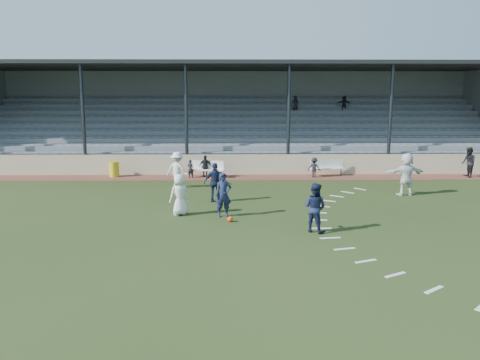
# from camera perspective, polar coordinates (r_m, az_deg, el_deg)

# --- Properties ---
(ground) EXTENTS (90.00, 90.00, 0.00)m
(ground) POSITION_cam_1_polar(r_m,az_deg,el_deg) (16.56, 0.14, -5.97)
(ground) COLOR #253415
(ground) RESTS_ON ground
(cinder_track) EXTENTS (34.00, 2.00, 0.02)m
(cinder_track) POSITION_cam_1_polar(r_m,az_deg,el_deg) (26.81, -0.27, 0.32)
(cinder_track) COLOR brown
(cinder_track) RESTS_ON ground
(retaining_wall) EXTENTS (34.00, 0.18, 1.20)m
(retaining_wall) POSITION_cam_1_polar(r_m,az_deg,el_deg) (27.75, -0.30, 1.90)
(retaining_wall) COLOR #C0B494
(retaining_wall) RESTS_ON ground
(bench_left) EXTENTS (2.04, 0.88, 0.95)m
(bench_left) POSITION_cam_1_polar(r_m,az_deg,el_deg) (26.83, -4.07, 1.55)
(bench_left) COLOR silver
(bench_left) RESTS_ON cinder_track
(bench_right) EXTENTS (2.04, 0.78, 0.95)m
(bench_right) POSITION_cam_1_polar(r_m,az_deg,el_deg) (27.69, 10.55, 1.67)
(bench_right) COLOR silver
(bench_right) RESTS_ON cinder_track
(trash_bin) EXTENTS (0.54, 0.54, 0.87)m
(trash_bin) POSITION_cam_1_polar(r_m,az_deg,el_deg) (27.90, -15.09, 1.29)
(trash_bin) COLOR gold
(trash_bin) RESTS_ON cinder_track
(football) EXTENTS (0.21, 0.21, 0.21)m
(football) POSITION_cam_1_polar(r_m,az_deg,el_deg) (17.43, -1.22, -4.80)
(football) COLOR #F2480E
(football) RESTS_ON ground
(player_white_lead) EXTENTS (0.95, 0.84, 1.63)m
(player_white_lead) POSITION_cam_1_polar(r_m,az_deg,el_deg) (18.41, -7.38, -1.79)
(player_white_lead) COLOR white
(player_white_lead) RESTS_ON ground
(player_navy_lead) EXTENTS (0.69, 0.52, 1.72)m
(player_navy_lead) POSITION_cam_1_polar(r_m,az_deg,el_deg) (18.00, -2.04, -1.84)
(player_navy_lead) COLOR #161E3E
(player_navy_lead) RESTS_ON ground
(player_navy_mid) EXTENTS (1.05, 1.01, 1.71)m
(player_navy_mid) POSITION_cam_1_polar(r_m,az_deg,el_deg) (16.22, 9.10, -3.33)
(player_navy_mid) COLOR #161E3E
(player_navy_mid) RESTS_ON ground
(player_white_wing) EXTENTS (1.33, 1.01, 1.82)m
(player_white_wing) POSITION_cam_1_polar(r_m,az_deg,el_deg) (23.95, -7.65, 1.23)
(player_white_wing) COLOR white
(player_white_wing) RESTS_ON ground
(player_navy_wing) EXTENTS (1.04, 0.48, 1.74)m
(player_navy_wing) POSITION_cam_1_polar(r_m,az_deg,el_deg) (20.55, -3.01, -0.31)
(player_navy_wing) COLOR #161E3E
(player_navy_wing) RESTS_ON ground
(player_white_back) EXTENTS (1.91, 0.80, 2.01)m
(player_white_back) POSITION_cam_1_polar(r_m,az_deg,el_deg) (23.28, 19.60, 0.69)
(player_white_back) COLOR white
(player_white_back) RESTS_ON ground
(official) EXTENTS (0.70, 0.88, 1.72)m
(official) POSITION_cam_1_polar(r_m,az_deg,el_deg) (29.70, 26.10, 1.95)
(official) COLOR black
(official) RESTS_ON cinder_track
(sub_left_near) EXTENTS (0.44, 0.36, 1.04)m
(sub_left_near) POSITION_cam_1_polar(r_m,az_deg,el_deg) (26.70, -6.05, 1.38)
(sub_left_near) COLOR black
(sub_left_near) RESTS_ON cinder_track
(sub_left_far) EXTENTS (0.79, 0.47, 1.26)m
(sub_left_far) POSITION_cam_1_polar(r_m,az_deg,el_deg) (26.82, -4.23, 1.69)
(sub_left_far) COLOR black
(sub_left_far) RESTS_ON cinder_track
(sub_right) EXTENTS (0.82, 0.60, 1.13)m
(sub_right) POSITION_cam_1_polar(r_m,az_deg,el_deg) (27.02, 9.03, 1.51)
(sub_right) COLOR black
(sub_right) RESTS_ON cinder_track
(grandstand) EXTENTS (34.60, 9.00, 6.61)m
(grandstand) POSITION_cam_1_polar(r_m,az_deg,el_deg) (32.26, -0.39, 5.93)
(grandstand) COLOR gray
(grandstand) RESTS_ON ground
(penalty_arc) EXTENTS (3.89, 14.63, 0.01)m
(penalty_arc) POSITION_cam_1_polar(r_m,az_deg,el_deg) (17.14, 14.12, -5.71)
(penalty_arc) COLOR silver
(penalty_arc) RESTS_ON ground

